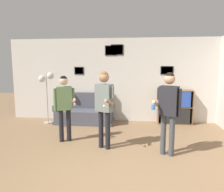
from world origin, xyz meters
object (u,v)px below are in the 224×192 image
(bottle_on_floor, at_px, (60,123))
(drinking_cup, at_px, (171,88))
(person_player_foreground_center, at_px, (104,102))
(couch, at_px, (85,113))
(person_player_foreground_left, at_px, (64,102))
(person_watcher_holding_cup, at_px, (169,105))
(floor_lamp, at_px, (46,83))
(bookshelf, at_px, (175,107))

(bottle_on_floor, distance_m, drinking_cup, 3.55)
(person_player_foreground_center, relative_size, bottle_on_floor, 6.07)
(couch, height_order, person_player_foreground_left, person_player_foreground_left)
(person_player_foreground_left, height_order, person_watcher_holding_cup, person_watcher_holding_cup)
(couch, relative_size, person_player_foreground_center, 1.07)
(person_player_foreground_left, relative_size, person_watcher_holding_cup, 0.93)
(floor_lamp, xyz_separation_m, drinking_cup, (3.85, 0.42, -0.17))
(couch, distance_m, bookshelf, 2.87)
(drinking_cup, bearing_deg, couch, -175.94)
(person_watcher_holding_cup, bearing_deg, person_player_foreground_left, 167.34)
(person_player_foreground_left, height_order, bottle_on_floor, person_player_foreground_left)
(person_player_foreground_center, distance_m, bottle_on_floor, 2.35)
(floor_lamp, distance_m, bottle_on_floor, 1.36)
(couch, distance_m, person_player_foreground_center, 2.42)
(person_watcher_holding_cup, bearing_deg, couch, 135.30)
(floor_lamp, xyz_separation_m, person_player_foreground_center, (2.12, -1.85, -0.23))
(person_watcher_holding_cup, bearing_deg, bottle_on_floor, 150.24)
(person_player_foreground_left, bearing_deg, person_player_foreground_center, -17.53)
(couch, relative_size, floor_lamp, 1.13)
(floor_lamp, xyz_separation_m, person_player_foreground_left, (1.10, -1.53, -0.31))
(person_player_foreground_left, height_order, drinking_cup, person_player_foreground_left)
(person_player_foreground_left, height_order, person_player_foreground_center, person_player_foreground_center)
(person_watcher_holding_cup, bearing_deg, drinking_cup, 81.34)
(floor_lamp, bearing_deg, drinking_cup, 6.24)
(person_player_foreground_center, bearing_deg, bottle_on_floor, 137.11)
(person_player_foreground_center, xyz_separation_m, bottle_on_floor, (-1.57, 1.46, -0.95))
(person_player_foreground_center, bearing_deg, drinking_cup, 52.74)
(person_watcher_holding_cup, bearing_deg, floor_lamp, 149.29)
(bookshelf, height_order, drinking_cup, drinking_cup)
(floor_lamp, distance_m, person_player_foreground_center, 2.83)
(bookshelf, bearing_deg, person_player_foreground_left, -146.17)
(couch, relative_size, bottle_on_floor, 6.47)
(couch, xyz_separation_m, bookshelf, (2.86, 0.19, 0.23))
(bookshelf, xyz_separation_m, floor_lamp, (-4.02, -0.42, 0.76))
(bookshelf, distance_m, drinking_cup, 0.61)
(couch, bearing_deg, bottle_on_floor, -134.33)
(person_player_foreground_center, relative_size, person_watcher_holding_cup, 1.00)
(person_watcher_holding_cup, height_order, bottle_on_floor, person_watcher_holding_cup)
(person_player_foreground_center, bearing_deg, couch, 114.88)
(person_watcher_holding_cup, bearing_deg, person_player_foreground_center, 171.15)
(bookshelf, bearing_deg, person_player_foreground_center, -129.78)
(floor_lamp, bearing_deg, person_player_foreground_left, -54.22)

